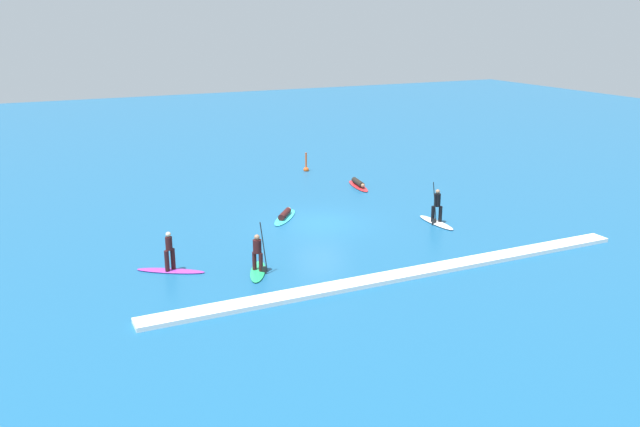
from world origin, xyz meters
TOP-DOWN VIEW (x-y plane):
  - ground_plane at (0.00, 0.00)m, footprint 120.00×120.00m
  - surfer_on_red_board at (5.37, 5.75)m, footprint 1.15×3.06m
  - surfer_on_white_board at (5.30, -2.66)m, footprint 0.74×2.76m
  - surfer_on_green_board at (-5.27, -5.11)m, footprint 1.57×2.49m
  - surfer_on_purple_board at (-8.51, -3.45)m, footprint 2.75×2.02m
  - surfer_on_teal_board at (-1.29, 1.55)m, footprint 2.45×2.83m
  - marker_buoy at (4.25, 11.12)m, footprint 0.37×0.37m
  - wave_crest at (0.00, -8.10)m, footprint 21.74×0.90m

SIDE VIEW (x-z plane):
  - ground_plane at x=0.00m, z-range 0.00..0.00m
  - wave_crest at x=0.00m, z-range 0.00..0.18m
  - surfer_on_teal_board at x=-1.29m, z-range -0.06..0.34m
  - surfer_on_red_board at x=5.37m, z-range -0.06..0.38m
  - marker_buoy at x=4.25m, z-range -0.45..0.91m
  - surfer_on_purple_board at x=-8.51m, z-range -0.42..1.31m
  - surfer_on_white_board at x=5.30m, z-range -0.67..1.58m
  - surfer_on_green_board at x=-5.27m, z-range -0.65..1.58m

